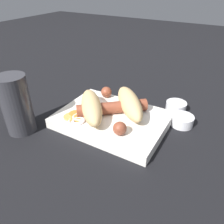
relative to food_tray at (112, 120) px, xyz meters
The scene contains 8 objects.
ground_plane 0.01m from the food_tray, ahead, with size 3.00×3.00×0.00m, color black.
food_tray is the anchor object (origin of this frame).
bread_roll 0.04m from the food_tray, 136.19° to the left, with size 0.21×0.21×0.05m.
sausage 0.03m from the food_tray, 118.19° to the left, with size 0.15×0.16×0.03m.
pickled_veggies 0.09m from the food_tray, 141.36° to the right, with size 0.07×0.06×0.01m.
condiment_cup_near 0.18m from the food_tray, 28.74° to the left, with size 0.06×0.06×0.03m.
condiment_cup_far 0.19m from the food_tray, 50.03° to the left, with size 0.06×0.06×0.03m.
drink_glass 0.23m from the food_tray, 143.42° to the right, with size 0.07×0.07×0.14m.
Camera 1 is at (0.23, -0.39, 0.32)m, focal length 35.00 mm.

